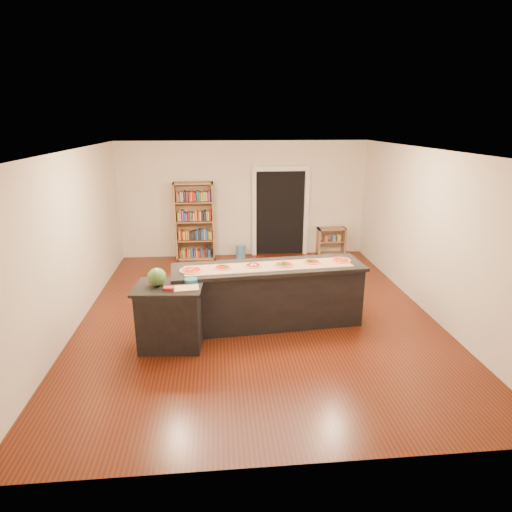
{
  "coord_description": "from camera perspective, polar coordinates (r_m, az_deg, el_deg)",
  "views": [
    {
      "loc": [
        -0.65,
        -6.85,
        3.25
      ],
      "look_at": [
        0.0,
        0.2,
        1.0
      ],
      "focal_mm": 30.0,
      "sensor_mm": 36.0,
      "label": 1
    }
  ],
  "objects": [
    {
      "name": "pizza_a",
      "position": [
        6.71,
        -8.63,
        -1.88
      ],
      "size": [
        0.35,
        0.35,
        0.02
      ],
      "color": "#DC9954",
      "rests_on": "kitchen_island"
    },
    {
      "name": "pizza_c",
      "position": [
        6.85,
        -0.37,
        -1.24
      ],
      "size": [
        0.28,
        0.28,
        0.02
      ],
      "color": "#DC9954",
      "rests_on": "kitchen_island"
    },
    {
      "name": "kraft_paper",
      "position": [
        6.85,
        1.75,
        -1.36
      ],
      "size": [
        2.72,
        0.72,
        0.0
      ],
      "primitive_type": "cube",
      "rotation": [
        0.0,
        0.0,
        0.09
      ],
      "color": "#A47954",
      "rests_on": "kitchen_island"
    },
    {
      "name": "pizza_f",
      "position": [
        7.25,
        11.25,
        -0.53
      ],
      "size": [
        0.3,
        0.3,
        0.02
      ],
      "color": "#DC9954",
      "rests_on": "kitchen_island"
    },
    {
      "name": "pizza_e",
      "position": [
        7.09,
        7.51,
        -0.75
      ],
      "size": [
        0.29,
        0.29,
        0.02
      ],
      "color": "#DC9954",
      "rests_on": "kitchen_island"
    },
    {
      "name": "pizza_b",
      "position": [
        6.78,
        -4.47,
        -1.51
      ],
      "size": [
        0.29,
        0.29,
        0.02
      ],
      "color": "#DC9954",
      "rests_on": "kitchen_island"
    },
    {
      "name": "pizza_d",
      "position": [
        6.91,
        3.74,
        -1.13
      ],
      "size": [
        0.34,
        0.34,
        0.02
      ],
      "color": "#DC9954",
      "rests_on": "kitchen_island"
    },
    {
      "name": "package_teal",
      "position": [
        6.34,
        -8.65,
        -3.31
      ],
      "size": [
        0.19,
        0.19,
        0.07
      ],
      "primitive_type": "cylinder",
      "color": "#195966",
      "rests_on": "side_counter"
    },
    {
      "name": "package_red",
      "position": [
        6.14,
        -11.56,
        -4.29
      ],
      "size": [
        0.15,
        0.11,
        0.05
      ],
      "primitive_type": "cube",
      "rotation": [
        0.0,
        0.0,
        -0.06
      ],
      "color": "maroon",
      "rests_on": "side_counter"
    },
    {
      "name": "bookshelf",
      "position": [
        10.41,
        -8.19,
        4.6
      ],
      "size": [
        0.93,
        0.33,
        1.87
      ],
      "primitive_type": "cube",
      "color": "#9B714B",
      "rests_on": "ground"
    },
    {
      "name": "watermelon",
      "position": [
        6.32,
        -13.07,
        -2.73
      ],
      "size": [
        0.26,
        0.26,
        0.26
      ],
      "primitive_type": "sphere",
      "color": "#144214",
      "rests_on": "side_counter"
    },
    {
      "name": "side_counter",
      "position": [
        6.51,
        -11.34,
        -7.85
      ],
      "size": [
        0.98,
        0.72,
        0.97
      ],
      "rotation": [
        0.0,
        0.0,
        -0.08
      ],
      "color": "black",
      "rests_on": "ground"
    },
    {
      "name": "cutting_board",
      "position": [
        6.15,
        -9.24,
        -4.27
      ],
      "size": [
        0.36,
        0.26,
        0.02
      ],
      "primitive_type": "cube",
      "rotation": [
        0.0,
        0.0,
        0.11
      ],
      "color": "tan",
      "rests_on": "side_counter"
    },
    {
      "name": "kitchen_island",
      "position": [
        7.06,
        1.66,
        -5.19
      ],
      "size": [
        3.09,
        0.84,
        1.02
      ],
      "rotation": [
        0.0,
        0.0,
        0.09
      ],
      "color": "black",
      "rests_on": "ground"
    },
    {
      "name": "low_shelf",
      "position": [
        10.93,
        9.97,
        1.96
      ],
      "size": [
        0.69,
        0.3,
        0.69
      ],
      "primitive_type": "cube",
      "color": "#9B714B",
      "rests_on": "ground"
    },
    {
      "name": "room",
      "position": [
        7.13,
        0.15,
        2.58
      ],
      "size": [
        6.0,
        7.0,
        2.8
      ],
      "color": "beige",
      "rests_on": "ground"
    },
    {
      "name": "waste_bin",
      "position": [
        10.54,
        -2.04,
        0.61
      ],
      "size": [
        0.23,
        0.23,
        0.33
      ],
      "primitive_type": "cylinder",
      "color": "#4E7BAE",
      "rests_on": "ground"
    },
    {
      "name": "doorway",
      "position": [
        10.63,
        3.25,
        6.5
      ],
      "size": [
        1.4,
        0.09,
        2.21
      ],
      "color": "black",
      "rests_on": "room"
    }
  ]
}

